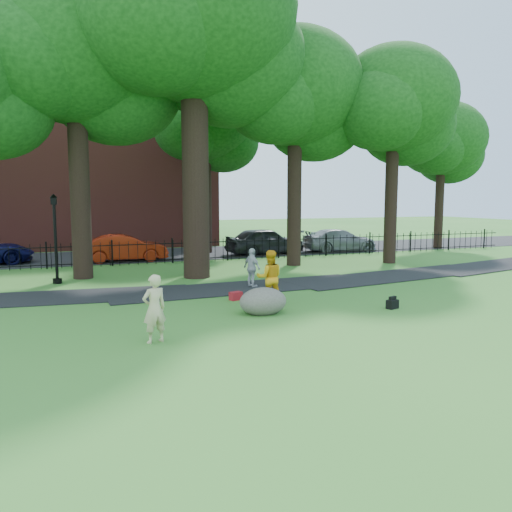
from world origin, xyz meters
name	(u,v)px	position (x,y,z in m)	size (l,w,h in m)	color
ground	(257,312)	(0.00, 0.00, 0.00)	(120.00, 120.00, 0.00)	#337227
footpath	(244,288)	(1.00, 3.90, 0.00)	(36.00, 2.60, 0.03)	black
street	(159,255)	(0.00, 16.00, 0.00)	(80.00, 7.00, 0.02)	black
iron_fence	(172,251)	(0.00, 12.00, 0.60)	(44.00, 0.04, 1.20)	black
brick_building	(78,160)	(-4.00, 24.00, 6.00)	(18.00, 8.00, 12.00)	maroon
big_tree	(196,29)	(0.13, 7.09, 10.14)	(10.08, 8.61, 14.37)	black
tree_row	(198,87)	(0.52, 8.40, 8.15)	(26.82, 7.96, 12.42)	black
woman	(154,309)	(-3.33, -2.01, 0.80)	(0.59, 0.38, 1.61)	#CCBB8C
man	(270,278)	(0.77, 0.87, 0.86)	(0.84, 0.65, 1.73)	orange
pedestrian	(252,268)	(1.34, 3.94, 0.74)	(0.87, 0.36, 1.48)	#BBBCC0
boulder	(263,300)	(0.12, -0.20, 0.41)	(1.41, 1.06, 0.82)	slate
lamppost	(56,240)	(-5.51, 7.51, 1.72)	(0.35, 0.35, 3.51)	black
backpack	(392,304)	(4.02, -1.04, 0.14)	(0.36, 0.23, 0.27)	black
red_bag	(236,296)	(0.00, 1.91, 0.14)	(0.40, 0.25, 0.27)	maroon
red_sedan	(125,248)	(-2.22, 13.50, 0.72)	(1.53, 4.39, 1.44)	maroon
grey_car	(265,241)	(5.95, 13.91, 0.80)	(1.89, 4.71, 1.60)	black
silver_car	(339,240)	(10.95, 13.76, 0.70)	(1.96, 4.82, 1.40)	gray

